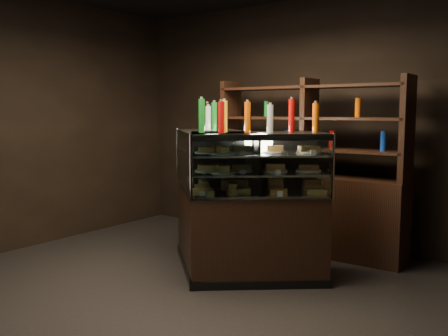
{
  "coord_description": "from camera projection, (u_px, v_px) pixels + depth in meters",
  "views": [
    {
      "loc": [
        2.9,
        -3.14,
        1.63
      ],
      "look_at": [
        0.06,
        0.72,
        1.08
      ],
      "focal_mm": 40.0,
      "sensor_mm": 36.0,
      "label": 1
    }
  ],
  "objects": [
    {
      "name": "display_case",
      "position": [
        235.0,
        226.0,
        5.01
      ],
      "size": [
        1.97,
        1.38,
        1.44
      ],
      "rotation": [
        0.0,
        0.0,
        -0.03
      ],
      "color": "black",
      "rests_on": "ground"
    },
    {
      "name": "room_shell",
      "position": [
        168.0,
        74.0,
        4.18
      ],
      "size": [
        5.02,
        5.02,
        3.01
      ],
      "color": "black",
      "rests_on": "ground"
    },
    {
      "name": "back_shelving",
      "position": [
        308.0,
        199.0,
        5.8
      ],
      "size": [
        2.26,
        0.43,
        2.0
      ],
      "rotation": [
        0.0,
        0.0,
        0.0
      ],
      "color": "black",
      "rests_on": "ground"
    },
    {
      "name": "food_display",
      "position": [
        235.0,
        164.0,
        4.93
      ],
      "size": [
        1.59,
        0.94,
        0.44
      ],
      "color": "#CA8948",
      "rests_on": "display_case"
    },
    {
      "name": "bottles_top",
      "position": [
        236.0,
        117.0,
        4.89
      ],
      "size": [
        1.41,
        0.8,
        0.3
      ],
      "color": "#B20C0A",
      "rests_on": "display_case"
    },
    {
      "name": "ground",
      "position": [
        170.0,
        297.0,
        4.4
      ],
      "size": [
        5.0,
        5.0,
        0.0
      ],
      "primitive_type": "plane",
      "color": "black",
      "rests_on": "ground"
    },
    {
      "name": "potted_conifer",
      "position": [
        275.0,
        238.0,
        4.79
      ],
      "size": [
        0.34,
        0.34,
        0.73
      ],
      "rotation": [
        0.0,
        0.0,
        -0.38
      ],
      "color": "black",
      "rests_on": "ground"
    }
  ]
}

